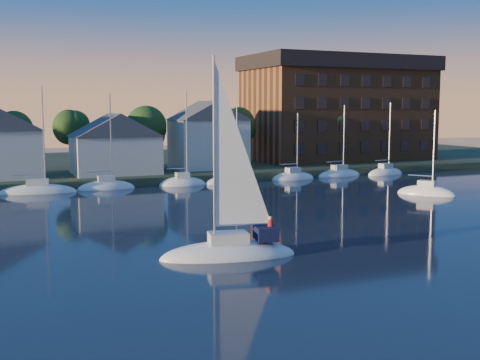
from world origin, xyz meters
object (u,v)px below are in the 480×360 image
condo_block (338,108)px  drifting_sailboat_right (426,194)px  clubhouse_centre (115,143)px  clubhouse_east (208,134)px  hero_sailboat (230,248)px

condo_block → drifting_sailboat_right: 37.71m
condo_block → drifting_sailboat_right: (-10.52, -34.89, -9.69)m
clubhouse_centre → condo_block: (40.00, 7.95, 4.66)m
clubhouse_east → drifting_sailboat_right: (15.48, -28.95, -5.90)m
clubhouse_east → hero_sailboat: bearing=-108.8°
clubhouse_east → condo_block: size_ratio=0.34×
condo_block → drifting_sailboat_right: size_ratio=2.92×
clubhouse_east → condo_block: bearing=12.9°
clubhouse_centre → drifting_sailboat_right: (29.48, -26.95, -5.04)m
clubhouse_centre → clubhouse_east: clubhouse_east is taller
condo_block → drifting_sailboat_right: bearing=-106.8°
hero_sailboat → drifting_sailboat_right: 35.88m
clubhouse_centre → hero_sailboat: (-1.85, -44.43, -4.54)m
drifting_sailboat_right → clubhouse_centre: bearing=-169.0°
clubhouse_east → condo_block: (26.00, 5.95, 3.79)m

